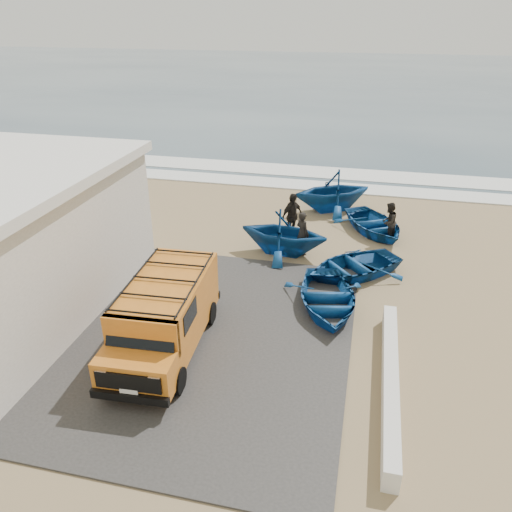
{
  "coord_description": "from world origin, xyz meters",
  "views": [
    {
      "loc": [
        3.99,
        -12.91,
        8.33
      ],
      "look_at": [
        0.74,
        1.02,
        1.2
      ],
      "focal_mm": 35.0,
      "sensor_mm": 36.0,
      "label": 1
    }
  ],
  "objects_px": {
    "boat_near_right": "(353,266)",
    "boat_far_left": "(332,191)",
    "parapet": "(390,380)",
    "boat_mid_left": "(284,232)",
    "van": "(165,314)",
    "fisherman_back": "(292,216)",
    "boat_mid_right": "(374,224)",
    "fisherman_front": "(302,233)",
    "fisherman_middle": "(389,222)",
    "boat_near_left": "(327,298)"
  },
  "relations": [
    {
      "from": "boat_near_right",
      "to": "boat_far_left",
      "type": "xyz_separation_m",
      "value": [
        -1.31,
        6.09,
        0.58
      ]
    },
    {
      "from": "parapet",
      "to": "boat_mid_left",
      "type": "height_order",
      "value": "boat_mid_left"
    },
    {
      "from": "van",
      "to": "parapet",
      "type": "bearing_deg",
      "value": -6.56
    },
    {
      "from": "van",
      "to": "fisherman_back",
      "type": "relative_size",
      "value": 2.6
    },
    {
      "from": "boat_mid_right",
      "to": "fisherman_front",
      "type": "xyz_separation_m",
      "value": [
        -2.61,
        -2.67,
        0.47
      ]
    },
    {
      "from": "van",
      "to": "boat_mid_right",
      "type": "relative_size",
      "value": 1.35
    },
    {
      "from": "parapet",
      "to": "boat_near_right",
      "type": "bearing_deg",
      "value": 102.09
    },
    {
      "from": "van",
      "to": "fisherman_front",
      "type": "bearing_deg",
      "value": 64.66
    },
    {
      "from": "fisherman_middle",
      "to": "fisherman_back",
      "type": "bearing_deg",
      "value": -57.58
    },
    {
      "from": "van",
      "to": "boat_near_right",
      "type": "xyz_separation_m",
      "value": [
        4.67,
        5.32,
        -0.73
      ]
    },
    {
      "from": "van",
      "to": "fisherman_front",
      "type": "distance_m",
      "value": 7.15
    },
    {
      "from": "boat_near_right",
      "to": "boat_mid_left",
      "type": "height_order",
      "value": "boat_mid_left"
    },
    {
      "from": "boat_mid_left",
      "to": "fisherman_middle",
      "type": "relative_size",
      "value": 2.08
    },
    {
      "from": "van",
      "to": "fisherman_middle",
      "type": "relative_size",
      "value": 3.07
    },
    {
      "from": "boat_near_left",
      "to": "boat_far_left",
      "type": "xyz_separation_m",
      "value": [
        -0.66,
        8.44,
        0.57
      ]
    },
    {
      "from": "boat_near_right",
      "to": "boat_mid_left",
      "type": "bearing_deg",
      "value": -152.6
    },
    {
      "from": "van",
      "to": "boat_mid_right",
      "type": "distance_m",
      "value": 10.72
    },
    {
      "from": "boat_far_left",
      "to": "fisherman_back",
      "type": "height_order",
      "value": "boat_far_left"
    },
    {
      "from": "van",
      "to": "boat_near_left",
      "type": "height_order",
      "value": "van"
    },
    {
      "from": "boat_mid_right",
      "to": "boat_far_left",
      "type": "distance_m",
      "value": 2.95
    },
    {
      "from": "boat_far_left",
      "to": "fisherman_back",
      "type": "bearing_deg",
      "value": -50.17
    },
    {
      "from": "boat_mid_right",
      "to": "fisherman_back",
      "type": "relative_size",
      "value": 1.92
    },
    {
      "from": "boat_near_right",
      "to": "boat_far_left",
      "type": "distance_m",
      "value": 6.26
    },
    {
      "from": "parapet",
      "to": "van",
      "type": "height_order",
      "value": "van"
    },
    {
      "from": "parapet",
      "to": "boat_near_left",
      "type": "xyz_separation_m",
      "value": [
        -1.87,
        3.33,
        0.1
      ]
    },
    {
      "from": "boat_near_left",
      "to": "parapet",
      "type": "bearing_deg",
      "value": -73.07
    },
    {
      "from": "boat_mid_left",
      "to": "boat_near_right",
      "type": "bearing_deg",
      "value": -106.56
    },
    {
      "from": "parapet",
      "to": "fisherman_back",
      "type": "bearing_deg",
      "value": 114.48
    },
    {
      "from": "van",
      "to": "fisherman_middle",
      "type": "distance_m",
      "value": 10.4
    },
    {
      "from": "boat_mid_left",
      "to": "fisherman_back",
      "type": "relative_size",
      "value": 1.76
    },
    {
      "from": "parapet",
      "to": "boat_mid_right",
      "type": "distance_m",
      "value": 9.66
    },
    {
      "from": "fisherman_front",
      "to": "fisherman_back",
      "type": "xyz_separation_m",
      "value": [
        -0.62,
        1.39,
        0.09
      ]
    },
    {
      "from": "fisherman_back",
      "to": "boat_near_left",
      "type": "bearing_deg",
      "value": -123.75
    },
    {
      "from": "fisherman_middle",
      "to": "fisherman_back",
      "type": "relative_size",
      "value": 0.85
    },
    {
      "from": "boat_near_left",
      "to": "boat_near_right",
      "type": "relative_size",
      "value": 1.01
    },
    {
      "from": "van",
      "to": "boat_near_left",
      "type": "bearing_deg",
      "value": 33.39
    },
    {
      "from": "boat_near_right",
      "to": "boat_near_left",
      "type": "bearing_deg",
      "value": -54.63
    },
    {
      "from": "boat_near_left",
      "to": "fisherman_back",
      "type": "bearing_deg",
      "value": 98.77
    },
    {
      "from": "parapet",
      "to": "boat_near_left",
      "type": "relative_size",
      "value": 1.68
    },
    {
      "from": "boat_mid_right",
      "to": "fisherman_front",
      "type": "bearing_deg",
      "value": -164.65
    },
    {
      "from": "boat_near_right",
      "to": "boat_mid_right",
      "type": "relative_size",
      "value": 0.99
    },
    {
      "from": "boat_near_left",
      "to": "boat_near_right",
      "type": "distance_m",
      "value": 2.44
    },
    {
      "from": "boat_near_left",
      "to": "fisherman_front",
      "type": "distance_m",
      "value": 3.9
    },
    {
      "from": "boat_near_right",
      "to": "fisherman_back",
      "type": "bearing_deg",
      "value": -175.14
    },
    {
      "from": "boat_near_left",
      "to": "boat_mid_left",
      "type": "bearing_deg",
      "value": 107.43
    },
    {
      "from": "boat_mid_left",
      "to": "boat_far_left",
      "type": "relative_size",
      "value": 0.91
    },
    {
      "from": "fisherman_front",
      "to": "fisherman_back",
      "type": "height_order",
      "value": "fisherman_back"
    },
    {
      "from": "boat_near_right",
      "to": "van",
      "type": "bearing_deg",
      "value": -80.45
    },
    {
      "from": "boat_near_right",
      "to": "boat_far_left",
      "type": "relative_size",
      "value": 0.99
    },
    {
      "from": "boat_mid_right",
      "to": "boat_far_left",
      "type": "bearing_deg",
      "value": 102.17
    }
  ]
}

